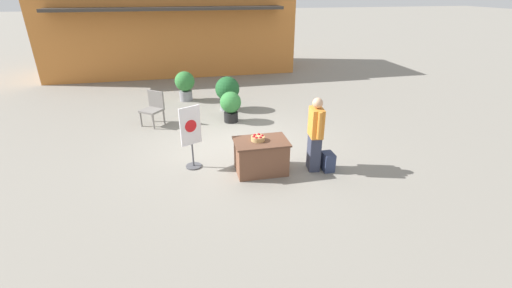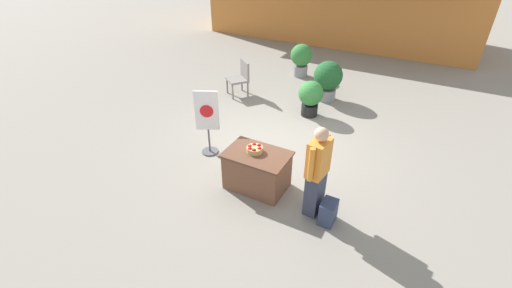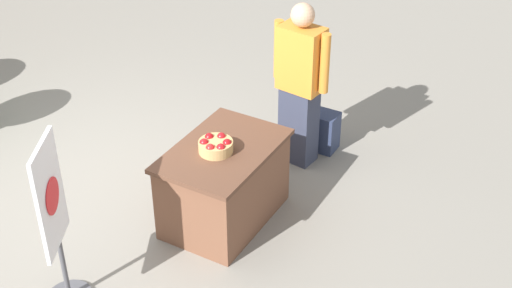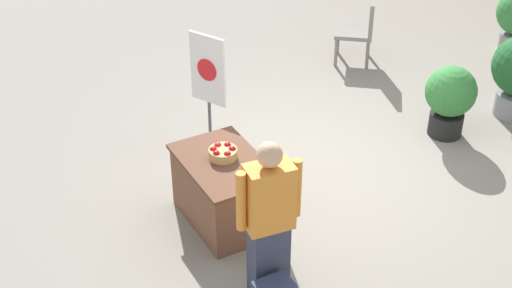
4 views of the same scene
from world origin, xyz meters
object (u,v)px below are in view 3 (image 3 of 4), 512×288
object	(u,v)px
poster_board	(55,222)
person_visitor	(300,84)
apple_basket	(216,146)
display_table	(224,184)
backpack	(321,130)

from	to	relation	value
poster_board	person_visitor	bearing A→B (deg)	48.54
apple_basket	poster_board	size ratio (longest dim) A/B	0.20
display_table	backpack	distance (m)	1.52
person_visitor	backpack	distance (m)	0.73
backpack	poster_board	xyz separation A→B (m)	(-2.96, 0.80, 0.57)
display_table	person_visitor	xyz separation A→B (m)	(1.19, -0.14, 0.48)
display_table	poster_board	distance (m)	1.62
person_visitor	backpack	world-z (taller)	person_visitor
display_table	backpack	size ratio (longest dim) A/B	2.79
display_table	person_visitor	size ratio (longest dim) A/B	0.69
display_table	backpack	world-z (taller)	display_table
person_visitor	backpack	bearing A→B (deg)	166.10
apple_basket	poster_board	world-z (taller)	poster_board
person_visitor	backpack	xyz separation A→B (m)	(0.30, -0.12, -0.65)
display_table	poster_board	size ratio (longest dim) A/B	0.80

